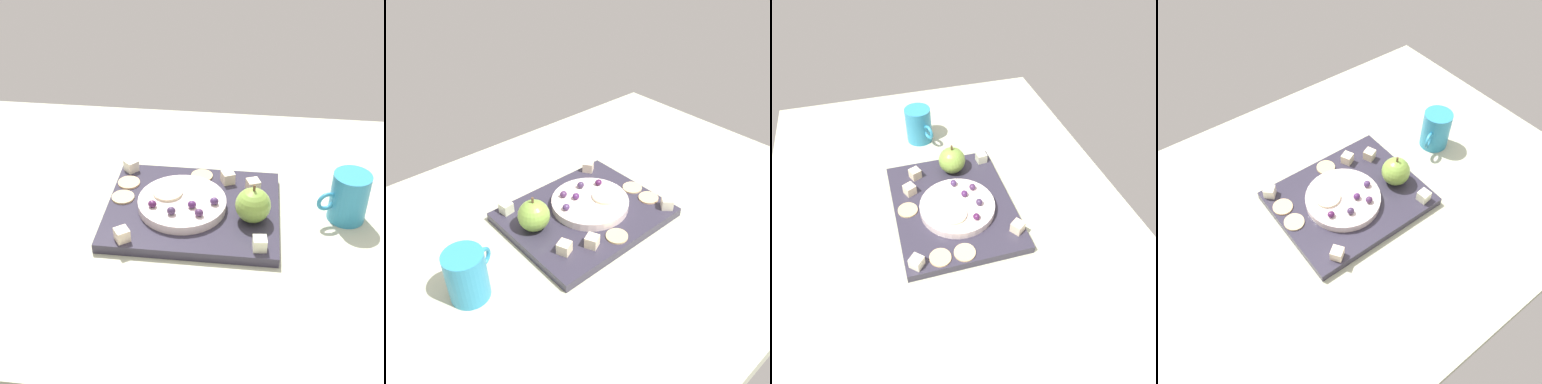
{
  "view_description": "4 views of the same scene",
  "coord_description": "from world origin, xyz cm",
  "views": [
    {
      "loc": [
        -11.81,
        86.13,
        70.9
      ],
      "look_at": [
        -1.71,
        -0.22,
        8.52
      ],
      "focal_mm": 51.69,
      "sensor_mm": 36.0,
      "label": 1
    },
    {
      "loc": [
        -48.22,
        -49.27,
        61.65
      ],
      "look_at": [
        -2.61,
        2.7,
        10.66
      ],
      "focal_mm": 37.57,
      "sensor_mm": 36.0,
      "label": 2
    },
    {
      "loc": [
        53.49,
        -11.77,
        66.66
      ],
      "look_at": [
        -0.49,
        3.33,
        10.87
      ],
      "focal_mm": 33.43,
      "sensor_mm": 36.0,
      "label": 3
    },
    {
      "loc": [
        31.79,
        46.99,
        76.8
      ],
      "look_at": [
        -1.55,
        2.18,
        8.9
      ],
      "focal_mm": 36.8,
      "sensor_mm": 36.0,
      "label": 4
    }
  ],
  "objects": [
    {
      "name": "cracker_0",
      "position": [
        -2.74,
        -9.36,
        6.29
      ],
      "size": [
        4.5,
        4.5,
        0.4
      ],
      "primitive_type": "cylinder",
      "color": "#D5B981",
      "rests_on": "platter"
    },
    {
      "name": "serving_dish",
      "position": [
        0.4,
        1.63,
        7.0
      ],
      "size": [
        17.08,
        17.08,
        1.82
      ],
      "primitive_type": "cylinder",
      "color": "silver",
      "rests_on": "platter"
    },
    {
      "name": "platter",
      "position": [
        -2.04,
        1.11,
        5.1
      ],
      "size": [
        33.21,
        26.95,
        1.98
      ],
      "primitive_type": "cube",
      "color": "#322E3F",
      "rests_on": "table"
    },
    {
      "name": "grape_1",
      "position": [
        -6.26,
        2.37,
        8.63
      ],
      "size": [
        1.65,
        1.49,
        1.44
      ],
      "primitive_type": "ellipsoid",
      "color": "#4A2F60",
      "rests_on": "serving_dish"
    },
    {
      "name": "grape_3",
      "position": [
        -3.76,
        6.28,
        8.64
      ],
      "size": [
        1.65,
        1.49,
        1.47
      ],
      "primitive_type": "ellipsoid",
      "color": "#4B2A55",
      "rests_on": "serving_dish"
    },
    {
      "name": "table",
      "position": [
        0.0,
        0.0,
        2.05
      ],
      "size": [
        117.91,
        84.25,
        4.11
      ],
      "primitive_type": "cube",
      "color": "#B7BB9E",
      "rests_on": "ground"
    },
    {
      "name": "grape_2",
      "position": [
        1.39,
        6.35,
        8.68
      ],
      "size": [
        1.65,
        1.49,
        1.54
      ],
      "primitive_type": "ellipsoid",
      "color": "#412D52",
      "rests_on": "serving_dish"
    },
    {
      "name": "grape_0",
      "position": [
        5.26,
        4.53,
        8.58
      ],
      "size": [
        1.65,
        1.49,
        1.34
      ],
      "primitive_type": "ellipsoid",
      "color": "#4B1B4A",
      "rests_on": "serving_dish"
    },
    {
      "name": "grape_4",
      "position": [
        -2.18,
        3.89,
        8.62
      ],
      "size": [
        1.65,
        1.49,
        1.42
      ],
      "primitive_type": "ellipsoid",
      "color": "#4C235B",
      "rests_on": "serving_dish"
    },
    {
      "name": "cheese_cube_2",
      "position": [
        -15.09,
        12.09,
        7.29
      ],
      "size": [
        2.65,
        2.65,
        2.41
      ],
      "primitive_type": "cube",
      "rotation": [
        0.0,
        0.0,
        0.11
      ],
      "color": "#EEF1CB",
      "rests_on": "platter"
    },
    {
      "name": "apple_stem",
      "position": [
        -13.55,
        3.86,
        13.33
      ],
      "size": [
        0.5,
        0.5,
        1.2
      ],
      "primitive_type": "cylinder",
      "color": "brown",
      "rests_on": "apple_whole"
    },
    {
      "name": "cheese_cube_0",
      "position": [
        -13.45,
        -5.67,
        7.29
      ],
      "size": [
        3.14,
        3.14,
        2.41
      ],
      "primitive_type": "cube",
      "rotation": [
        0.0,
        0.0,
        0.39
      ],
      "color": "#F9E5BD",
      "rests_on": "platter"
    },
    {
      "name": "cracker_1",
      "position": [
        11.92,
        -5.11,
        6.29
      ],
      "size": [
        4.5,
        4.5,
        0.4
      ],
      "primitive_type": "cylinder",
      "color": "#E4BA87",
      "rests_on": "platter"
    },
    {
      "name": "cracker_2",
      "position": [
        12.04,
        0.43,
        6.29
      ],
      "size": [
        4.5,
        4.5,
        0.4
      ],
      "primitive_type": "cylinder",
      "color": "#D5B889",
      "rests_on": "platter"
    },
    {
      "name": "cheese_cube_1",
      "position": [
        9.4,
        12.53,
        7.29
      ],
      "size": [
        3.35,
        3.35,
        2.41
      ],
      "primitive_type": "cube",
      "rotation": [
        0.0,
        0.0,
        0.62
      ],
      "color": "#F8E1C1",
      "rests_on": "platter"
    },
    {
      "name": "cheese_cube_3",
      "position": [
        12.38,
        -9.95,
        7.29
      ],
      "size": [
        3.4,
        3.4,
        2.41
      ],
      "primitive_type": "cube",
      "rotation": [
        0.0,
        0.0,
        0.82
      ],
      "color": "silver",
      "rests_on": "platter"
    },
    {
      "name": "apple_whole",
      "position": [
        -13.55,
        3.86,
        9.41
      ],
      "size": [
        6.64,
        6.64,
        6.64
      ],
      "primitive_type": "sphere",
      "color": "#83AC43",
      "rests_on": "platter"
    },
    {
      "name": "cup",
      "position": [
        -31.52,
        -1.23,
        9.08
      ],
      "size": [
        9.97,
        7.19,
        9.94
      ],
      "color": "teal",
      "rests_on": "table"
    },
    {
      "name": "cheese_cube_4",
      "position": [
        -8.23,
        -7.9,
        7.29
      ],
      "size": [
        3.19,
        3.19,
        2.41
      ],
      "primitive_type": "cube",
      "rotation": [
        0.0,
        0.0,
        0.43
      ],
      "color": "#F5E5BF",
      "rests_on": "platter"
    },
    {
      "name": "apple_slice_0",
      "position": [
        3.04,
        0.19,
        8.21
      ],
      "size": [
        5.76,
        5.76,
        0.6
      ],
      "primitive_type": "cylinder",
      "color": "beige",
      "rests_on": "serving_dish"
    }
  ]
}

